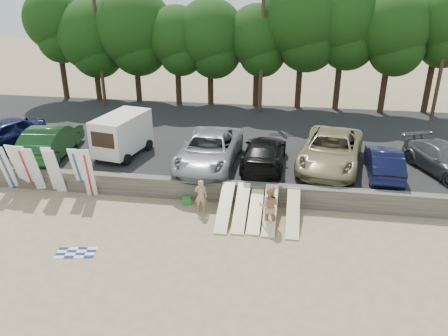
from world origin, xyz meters
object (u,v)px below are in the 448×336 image
(car_1, at_px, (51,141))
(car_5, at_px, (384,162))
(car_0, at_px, (1,136))
(car_4, at_px, (331,150))
(car_2, at_px, (209,150))
(beachgoer_b, at_px, (269,206))
(car_6, at_px, (444,159))
(beachgoer_a, at_px, (201,196))
(car_3, at_px, (264,152))
(box_trailer, at_px, (122,133))
(cooler, at_px, (187,201))

(car_1, xyz_separation_m, car_5, (17.56, 0.04, -0.16))
(car_0, xyz_separation_m, car_4, (18.21, 0.58, -0.01))
(car_1, xyz_separation_m, car_2, (8.79, -0.03, -0.02))
(car_2, bearing_deg, beachgoer_b, -50.75)
(car_6, bearing_deg, car_5, 172.93)
(car_4, relative_size, beachgoer_a, 4.07)
(car_1, distance_m, car_3, 11.65)
(box_trailer, bearing_deg, car_5, 8.59)
(box_trailer, height_order, beachgoer_b, box_trailer)
(car_1, distance_m, car_4, 15.07)
(car_1, relative_size, car_5, 1.23)
(car_3, bearing_deg, beachgoer_a, 59.41)
(car_0, distance_m, beachgoer_a, 12.93)
(car_3, bearing_deg, car_0, 1.78)
(box_trailer, bearing_deg, beachgoer_b, -20.51)
(beachgoer_a, bearing_deg, car_6, -158.54)
(box_trailer, distance_m, car_6, 16.75)
(cooler, bearing_deg, box_trailer, 116.49)
(box_trailer, relative_size, car_4, 0.61)
(box_trailer, distance_m, car_5, 13.74)
(car_5, relative_size, beachgoer_b, 2.32)
(car_6, relative_size, beachgoer_b, 2.64)
(box_trailer, distance_m, car_4, 11.20)
(car_0, bearing_deg, car_6, 21.21)
(cooler, bearing_deg, car_5, -3.82)
(car_0, xyz_separation_m, car_1, (3.17, -0.29, -0.01))
(car_3, distance_m, cooler, 4.99)
(car_0, distance_m, car_1, 3.18)
(beachgoer_b, bearing_deg, car_2, -48.97)
(car_0, distance_m, cooler, 12.06)
(car_1, bearing_deg, car_6, 176.00)
(box_trailer, relative_size, car_2, 0.62)
(car_4, bearing_deg, car_1, -165.92)
(beachgoer_b, relative_size, cooler, 4.91)
(box_trailer, distance_m, car_1, 3.93)
(beachgoer_a, bearing_deg, car_3, -122.33)
(car_5, distance_m, beachgoer_b, 7.04)
(car_4, xyz_separation_m, cooler, (-6.74, -4.00, -1.42))
(car_1, distance_m, car_5, 17.56)
(car_0, distance_m, car_4, 18.22)
(beachgoer_a, relative_size, beachgoer_b, 0.83)
(car_0, height_order, car_5, car_0)
(car_3, bearing_deg, car_4, -169.63)
(car_4, bearing_deg, car_6, 10.75)
(car_6, bearing_deg, beachgoer_a, 179.34)
(car_4, height_order, car_6, car_4)
(car_2, height_order, car_4, car_4)
(car_1, relative_size, car_3, 1.03)
(car_1, bearing_deg, car_5, 173.73)
(car_4, bearing_deg, beachgoer_b, -107.22)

